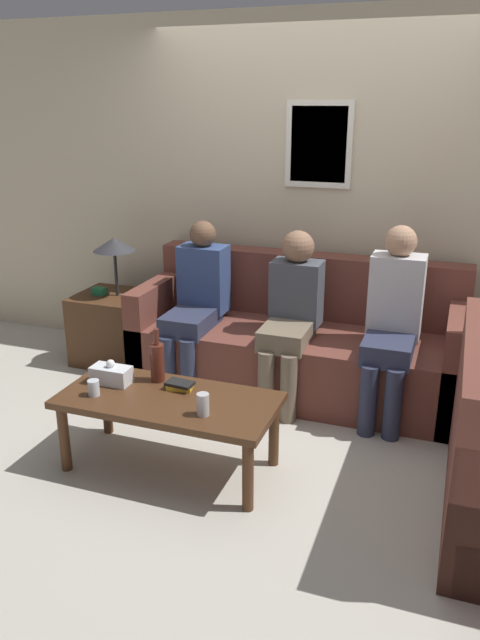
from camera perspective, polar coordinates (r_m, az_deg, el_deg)
ground_plane at (r=4.21m, az=3.34°, el=-8.90°), size 16.00×16.00×0.00m
wall_back at (r=4.70m, az=7.13°, el=10.83°), size 9.00×0.08×2.60m
couch_main at (r=4.52m, az=5.30°, el=-2.28°), size 2.29×0.87×0.94m
coffee_table at (r=3.53m, az=-6.55°, el=-7.86°), size 1.22×0.57×0.44m
side_table_with_lamp at (r=5.08m, az=-11.57°, el=-0.20°), size 0.53×0.53×1.01m
wine_bottle at (r=3.66m, az=-7.58°, el=-3.77°), size 0.08×0.08×0.32m
drinking_glass at (r=3.58m, az=-13.23°, el=-6.06°), size 0.07×0.07×0.09m
book_stack at (r=3.58m, az=-5.52°, el=-5.97°), size 0.16×0.11×0.04m
soda_can at (r=3.27m, az=-3.41°, el=-7.72°), size 0.07×0.07×0.12m
tissue_box at (r=3.70m, az=-11.69°, el=-4.89°), size 0.23×0.12×0.15m
person_left at (r=4.49m, az=-3.99°, el=1.92°), size 0.34×0.64×1.19m
person_middle at (r=4.22m, az=4.77°, el=0.86°), size 0.34×0.61×1.18m
person_right at (r=4.10m, az=13.78°, el=0.23°), size 0.34×0.60×1.26m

